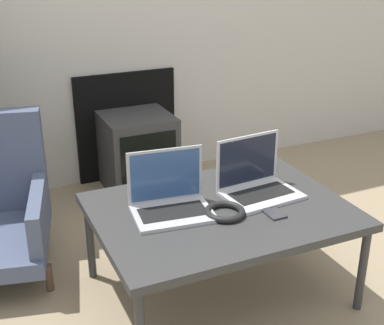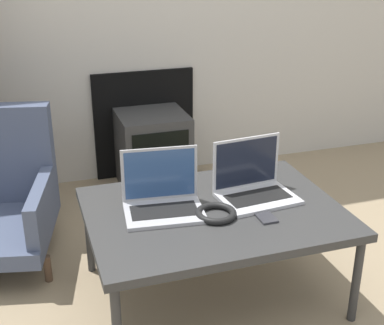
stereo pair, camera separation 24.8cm
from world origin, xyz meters
TOP-DOWN VIEW (x-y plane):
  - table at (0.00, 0.39)m, footprint 1.07×0.78m
  - laptop_left at (-0.21, 0.45)m, footprint 0.35×0.28m
  - laptop_right at (0.21, 0.45)m, footprint 0.35×0.27m
  - headphones at (-0.01, 0.33)m, footprint 0.17×0.17m
  - phone at (0.17, 0.27)m, footprint 0.07×0.14m
  - tv at (0.03, 1.58)m, footprint 0.42×0.41m

SIDE VIEW (x-z plane):
  - tv at x=0.03m, z-range 0.00..0.49m
  - table at x=0.00m, z-range 0.18..0.61m
  - phone at x=0.17m, z-range 0.43..0.44m
  - headphones at x=-0.01m, z-range 0.43..0.46m
  - laptop_left at x=-0.21m, z-range 0.36..0.61m
  - laptop_right at x=0.21m, z-range 0.36..0.61m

